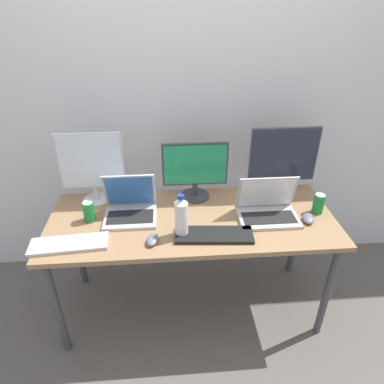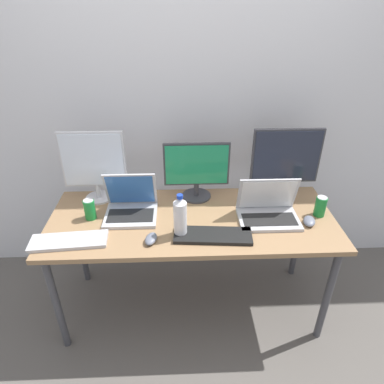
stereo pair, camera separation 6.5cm
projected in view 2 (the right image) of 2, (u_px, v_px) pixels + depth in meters
name	position (u px, v px, depth m)	size (l,w,h in m)	color
ground_plane	(192.00, 304.00, 2.42)	(16.00, 16.00, 0.00)	#5B5651
wall_back	(188.00, 98.00, 2.27)	(7.00, 0.08, 2.60)	silver
work_desk	(192.00, 227.00, 2.08)	(1.70, 0.69, 0.74)	#424247
monitor_left	(94.00, 164.00, 2.11)	(0.39, 0.17, 0.46)	silver
monitor_center	(197.00, 169.00, 2.15)	(0.41, 0.19, 0.38)	#38383D
monitor_right	(286.00, 160.00, 2.13)	(0.43, 0.17, 0.46)	#38383D
laptop_silver	(131.00, 205.00, 2.05)	(0.31, 0.26, 0.27)	#B7B7BC
laptop_secondary	(268.00, 210.00, 2.02)	(0.35, 0.24, 0.25)	#B7B7BC
keyboard_main	(69.00, 241.00, 1.84)	(0.41, 0.14, 0.02)	#B2B2B7
keyboard_aux	(213.00, 235.00, 1.88)	(0.43, 0.15, 0.02)	black
mouse_by_keyboard	(151.00, 239.00, 1.84)	(0.06, 0.11, 0.03)	slate
mouse_by_laptop	(309.00, 221.00, 1.98)	(0.07, 0.11, 0.04)	slate
water_bottle	(180.00, 217.00, 1.84)	(0.07, 0.07, 0.26)	silver
soda_can_near_keyboard	(321.00, 207.00, 2.03)	(0.07, 0.07, 0.13)	#197F33
soda_can_by_laptop	(90.00, 209.00, 2.01)	(0.07, 0.07, 0.13)	#197F33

